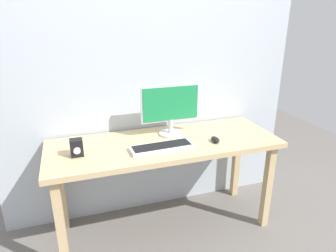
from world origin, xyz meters
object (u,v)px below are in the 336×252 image
keyboard_primary (162,147)px  audio_controller (77,148)px  desk (165,152)px  monitor (170,108)px  mouse (215,139)px

keyboard_primary → audio_controller: bearing=172.8°
keyboard_primary → desk: bearing=63.3°
desk → keyboard_primary: 0.17m
monitor → mouse: (0.27, -0.25, -0.20)m
mouse → desk: bearing=166.7°
desk → keyboard_primary: keyboard_primary is taller
monitor → audio_controller: 0.76m
monitor → audio_controller: monitor is taller
desk → audio_controller: (-0.63, -0.05, 0.15)m
desk → mouse: size_ratio=16.51×
desk → audio_controller: audio_controller is taller
mouse → audio_controller: audio_controller is taller
desk → monitor: monitor is taller
audio_controller → mouse: bearing=-4.5°
keyboard_primary → audio_controller: (-0.57, 0.07, 0.05)m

